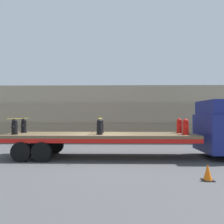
% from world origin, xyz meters
% --- Properties ---
extents(ground_plane, '(120.00, 120.00, 0.00)m').
position_xyz_m(ground_plane, '(0.00, 0.00, 0.00)').
color(ground_plane, '#474749').
extents(rock_cliff, '(60.00, 3.30, 4.53)m').
position_xyz_m(rock_cliff, '(0.00, 7.36, 2.26)').
color(rock_cliff, '#84755B').
rests_on(rock_cliff, ground_plane).
extents(flatbed_trailer, '(9.60, 2.54, 1.21)m').
position_xyz_m(flatbed_trailer, '(-0.69, 0.00, 0.98)').
color(flatbed_trailer, brown).
rests_on(flatbed_trailer, ground_plane).
extents(fire_hydrant_black_near_0, '(0.35, 0.51, 0.78)m').
position_xyz_m(fire_hydrant_black_near_0, '(-4.20, -0.54, 1.59)').
color(fire_hydrant_black_near_0, black).
rests_on(fire_hydrant_black_near_0, flatbed_trailer).
extents(fire_hydrant_black_far_0, '(0.35, 0.51, 0.78)m').
position_xyz_m(fire_hydrant_black_far_0, '(-4.20, 0.54, 1.59)').
color(fire_hydrant_black_far_0, black).
rests_on(fire_hydrant_black_far_0, flatbed_trailer).
extents(fire_hydrant_black_near_1, '(0.35, 0.51, 0.78)m').
position_xyz_m(fire_hydrant_black_near_1, '(0.00, -0.54, 1.59)').
color(fire_hydrant_black_near_1, black).
rests_on(fire_hydrant_black_near_1, flatbed_trailer).
extents(fire_hydrant_black_far_1, '(0.35, 0.51, 0.78)m').
position_xyz_m(fire_hydrant_black_far_1, '(0.00, 0.54, 1.59)').
color(fire_hydrant_black_far_1, black).
rests_on(fire_hydrant_black_far_1, flatbed_trailer).
extents(fire_hydrant_red_near_2, '(0.35, 0.51, 0.78)m').
position_xyz_m(fire_hydrant_red_near_2, '(4.20, -0.54, 1.59)').
color(fire_hydrant_red_near_2, red).
rests_on(fire_hydrant_red_near_2, flatbed_trailer).
extents(fire_hydrant_red_far_2, '(0.35, 0.51, 0.78)m').
position_xyz_m(fire_hydrant_red_far_2, '(4.20, 0.54, 1.59)').
color(fire_hydrant_red_far_2, red).
rests_on(fire_hydrant_red_far_2, flatbed_trailer).
extents(cargo_strap_rear, '(0.05, 2.63, 0.01)m').
position_xyz_m(cargo_strap_rear, '(-4.20, 0.00, 2.00)').
color(cargo_strap_rear, yellow).
rests_on(cargo_strap_rear, fire_hydrant_black_near_0).
extents(cargo_strap_middle, '(0.05, 2.63, 0.01)m').
position_xyz_m(cargo_strap_middle, '(0.00, 0.00, 2.00)').
color(cargo_strap_middle, yellow).
rests_on(cargo_strap_middle, fire_hydrant_black_near_1).
extents(traffic_cone, '(0.36, 0.36, 0.56)m').
position_xyz_m(traffic_cone, '(3.86, -3.89, 0.27)').
color(traffic_cone, black).
rests_on(traffic_cone, ground_plane).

